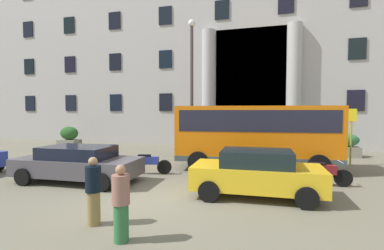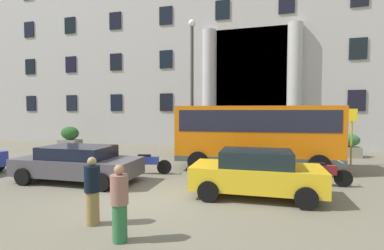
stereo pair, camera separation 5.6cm
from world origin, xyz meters
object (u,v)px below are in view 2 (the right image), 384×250
motorcycle_near_kerb (321,173)px  pedestrian_man_red_shirt (120,203)px  orange_minibus (256,132)px  hedge_planter_far_west (70,136)px  white_taxi_kerbside (78,163)px  hedge_planter_entrance_right (189,140)px  parked_sedan_second (256,173)px  scooter_by_planter (239,169)px  hedge_planter_entrance_left (346,145)px  lamppost_plaza_centre (192,78)px  pedestrian_woman_with_bag (92,191)px  bus_stop_sign (352,131)px  motorcycle_far_end (148,163)px

motorcycle_near_kerb → pedestrian_man_red_shirt: size_ratio=1.23×
orange_minibus → hedge_planter_far_west: size_ratio=4.63×
orange_minibus → white_taxi_kerbside: 7.57m
hedge_planter_far_west → white_taxi_kerbside: (7.86, -8.97, -0.00)m
orange_minibus → hedge_planter_far_west: orange_minibus is taller
hedge_planter_far_west → hedge_planter_entrance_right: 9.42m
parked_sedan_second → white_taxi_kerbside: 6.50m
hedge_planter_entrance_right → scooter_by_planter: hedge_planter_entrance_right is taller
scooter_by_planter → hedge_planter_far_west: bearing=158.8°
hedge_planter_entrance_left → motorcycle_near_kerb: hedge_planter_entrance_left is taller
hedge_planter_far_west → motorcycle_near_kerb: (16.50, -7.08, -0.25)m
orange_minibus → pedestrian_man_red_shirt: (-2.16, -8.04, -0.91)m
pedestrian_man_red_shirt → hedge_planter_entrance_right: bearing=145.1°
pedestrian_man_red_shirt → lamppost_plaza_centre: bearing=142.5°
parked_sedan_second → white_taxi_kerbside: bearing=177.7°
parked_sedan_second → motorcycle_near_kerb: (2.14, 1.89, -0.29)m
pedestrian_man_red_shirt → lamppost_plaza_centre: lamppost_plaza_centre is taller
hedge_planter_entrance_right → pedestrian_woman_with_bag: (1.43, -12.27, 0.10)m
white_taxi_kerbside → lamppost_plaza_centre: lamppost_plaza_centre is taller
orange_minibus → pedestrian_woman_with_bag: (-3.22, -7.46, -0.91)m
lamppost_plaza_centre → motorcycle_near_kerb: bearing=-36.7°
bus_stop_sign → lamppost_plaza_centre: 8.52m
orange_minibus → pedestrian_man_red_shirt: 8.37m
parked_sedan_second → motorcycle_near_kerb: parked_sedan_second is taller
hedge_planter_entrance_right → pedestrian_woman_with_bag: bearing=-83.3°
bus_stop_sign → pedestrian_woman_with_bag: bus_stop_sign is taller
lamppost_plaza_centre → pedestrian_man_red_shirt: bearing=-81.7°
bus_stop_sign → white_taxi_kerbside: bus_stop_sign is taller
pedestrian_man_red_shirt → white_taxi_kerbside: bearing=-179.3°
motorcycle_far_end → lamppost_plaza_centre: lamppost_plaza_centre is taller
parked_sedan_second → white_taxi_kerbside: (-6.50, -0.00, -0.04)m
bus_stop_sign → parked_sedan_second: 7.61m
scooter_by_planter → motorcycle_far_end: bearing=-174.3°
hedge_planter_entrance_left → lamppost_plaza_centre: size_ratio=0.20×
hedge_planter_entrance_left → hedge_planter_far_west: 18.83m
white_taxi_kerbside → lamppost_plaza_centre: size_ratio=0.60×
motorcycle_near_kerb → motorcycle_far_end: bearing=174.0°
bus_stop_sign → pedestrian_man_red_shirt: bus_stop_sign is taller
orange_minibus → bus_stop_sign: size_ratio=2.63×
hedge_planter_far_west → motorcycle_far_end: bearing=-35.9°
bus_stop_sign → hedge_planter_far_west: bus_stop_sign is taller
hedge_planter_entrance_left → pedestrian_man_red_shirt: bearing=-118.1°
hedge_planter_far_west → white_taxi_kerbside: 11.93m
white_taxi_kerbside → hedge_planter_entrance_left: bearing=37.2°
scooter_by_planter → pedestrian_man_red_shirt: (-1.70, -5.66, 0.33)m
hedge_planter_entrance_left → pedestrian_woman_with_bag: bearing=-122.7°
hedge_planter_entrance_left → motorcycle_near_kerb: (-2.33, -7.25, -0.20)m
hedge_planter_entrance_right → scooter_by_planter: (4.19, -7.19, -0.23)m
hedge_planter_far_west → scooter_by_planter: 15.38m
hedge_planter_far_west → motorcycle_near_kerb: 17.95m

